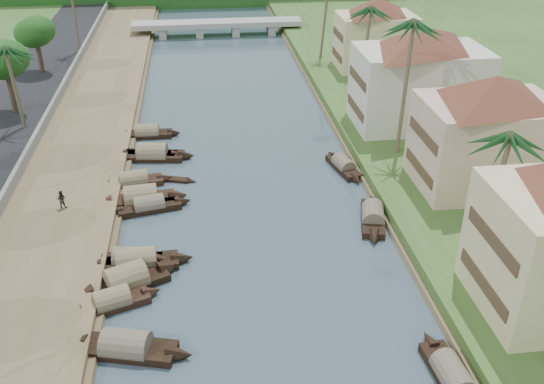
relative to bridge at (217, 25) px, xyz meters
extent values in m
plane|color=#3A4C57|center=(0.00, -72.00, -1.72)|extent=(220.00, 220.00, 0.00)
cube|color=brown|center=(-16.00, -52.00, -1.32)|extent=(10.00, 180.00, 0.80)
cube|color=#355120|center=(19.00, -52.00, -1.12)|extent=(16.00, 180.00, 1.20)
cube|color=slate|center=(-20.20, -52.00, -0.37)|extent=(0.40, 180.00, 1.10)
cube|color=#97968E|center=(0.00, 0.00, 0.28)|extent=(28.00, 4.00, 0.80)
cube|color=#97968E|center=(-9.00, 0.00, -0.82)|extent=(1.20, 3.50, 1.80)
cube|color=#97968E|center=(-3.00, 0.00, -0.82)|extent=(1.20, 3.50, 1.80)
cube|color=#97968E|center=(3.00, 0.00, -0.82)|extent=(1.20, 3.50, 1.80)
cube|color=#97968E|center=(9.00, 0.00, -0.82)|extent=(1.20, 3.50, 1.80)
cube|color=#4D3624|center=(12.95, -74.00, 1.48)|extent=(0.10, 6.40, 0.90)
cube|color=#4D3624|center=(12.95, -74.00, 4.68)|extent=(0.10, 6.40, 0.90)
cube|color=beige|center=(20.00, -58.00, 3.23)|extent=(11.00, 8.00, 7.50)
pyramid|color=brown|center=(20.00, -58.00, 8.08)|extent=(14.11, 14.11, 2.20)
cube|color=#4D3624|center=(14.45, -58.00, 1.35)|extent=(0.10, 6.40, 0.90)
cube|color=#4D3624|center=(14.45, -58.00, 4.35)|extent=(0.10, 6.40, 0.90)
cube|color=beige|center=(19.00, -44.00, 3.48)|extent=(13.00, 8.00, 8.00)
pyramid|color=brown|center=(19.00, -44.00, 8.58)|extent=(15.59, 15.59, 2.20)
cube|color=#4D3624|center=(12.45, -44.00, 1.48)|extent=(0.10, 6.40, 0.90)
cube|color=#4D3624|center=(12.45, -44.00, 4.68)|extent=(0.10, 6.40, 0.90)
cube|color=beige|center=(20.00, -24.00, 2.98)|extent=(10.00, 7.00, 7.00)
pyramid|color=brown|center=(20.00, -24.00, 7.58)|extent=(12.62, 12.62, 2.20)
cube|color=#4D3624|center=(14.95, -24.00, 1.23)|extent=(0.10, 5.60, 0.90)
cube|color=#4D3624|center=(14.95, -24.00, 4.03)|extent=(0.10, 5.60, 0.90)
cube|color=black|center=(-8.83, -73.89, -1.52)|extent=(6.26, 3.41, 0.70)
cone|color=black|center=(-5.63, -74.76, -1.44)|extent=(2.11, 2.11, 1.90)
cone|color=black|center=(-12.02, -73.01, -1.44)|extent=(2.11, 2.11, 1.90)
cylinder|color=#746857|center=(-8.83, -73.89, -1.14)|extent=(4.92, 3.11, 1.98)
cube|color=black|center=(-10.10, -69.46, -1.52)|extent=(5.08, 3.15, 0.70)
cone|color=black|center=(-7.58, -68.56, -1.44)|extent=(1.81, 1.85, 1.62)
cone|color=black|center=(-12.61, -70.35, -1.44)|extent=(1.81, 1.85, 1.62)
cylinder|color=#7C6D4F|center=(-10.10, -69.46, -1.14)|extent=(4.03, 2.83, 1.70)
cube|color=black|center=(-9.36, -67.34, -1.52)|extent=(6.08, 4.43, 0.70)
cone|color=black|center=(-6.51, -65.98, -1.44)|extent=(2.37, 2.51, 2.15)
cone|color=black|center=(-12.22, -68.70, -1.44)|extent=(2.37, 2.51, 2.15)
cylinder|color=#7C6D4F|center=(-9.36, -67.34, -1.14)|extent=(4.91, 3.93, 2.28)
cube|color=black|center=(-9.38, -64.72, -1.52)|extent=(4.79, 2.20, 0.70)
cone|color=black|center=(-6.83, -65.02, -1.44)|extent=(1.52, 1.64, 1.64)
cone|color=black|center=(-11.93, -64.41, -1.44)|extent=(1.52, 1.64, 1.64)
cylinder|color=#746857|center=(-9.38, -64.72, -1.14)|extent=(3.71, 2.13, 1.72)
cube|color=black|center=(-8.81, -65.12, -1.52)|extent=(6.07, 2.26, 0.70)
cone|color=black|center=(-5.51, -64.90, -1.44)|extent=(1.82, 1.79, 1.88)
cone|color=black|center=(-12.11, -65.33, -1.44)|extent=(1.82, 1.79, 1.88)
cylinder|color=#7C6D4F|center=(-8.81, -65.12, -1.14)|extent=(4.67, 2.24, 1.95)
cube|color=black|center=(-9.12, -55.73, -1.52)|extent=(6.02, 2.77, 0.70)
cone|color=black|center=(-5.90, -55.39, -1.44)|extent=(1.91, 2.12, 2.14)
cone|color=black|center=(-12.33, -56.07, -1.44)|extent=(1.91, 2.12, 2.14)
cylinder|color=#7C6D4F|center=(-9.12, -55.73, -1.14)|extent=(4.66, 2.71, 2.26)
cube|color=black|center=(-8.35, -57.04, -1.52)|extent=(5.47, 2.67, 0.70)
cone|color=black|center=(-5.51, -56.41, -1.44)|extent=(1.77, 1.70, 1.58)
cone|color=black|center=(-11.20, -57.67, -1.44)|extent=(1.77, 1.70, 1.58)
cylinder|color=#746857|center=(-8.35, -57.04, -1.14)|extent=(4.27, 2.46, 1.63)
cube|color=black|center=(-9.96, -52.36, -1.52)|extent=(5.35, 2.57, 0.70)
cone|color=black|center=(-7.15, -51.85, -1.44)|extent=(1.73, 1.75, 1.68)
cone|color=black|center=(-12.76, -52.87, -1.44)|extent=(1.73, 1.75, 1.68)
cylinder|color=#7C6D4F|center=(-9.96, -52.36, -1.14)|extent=(4.17, 2.42, 1.75)
cube|color=black|center=(-8.54, -46.89, -1.52)|extent=(6.22, 2.84, 0.70)
cone|color=black|center=(-5.23, -47.34, -1.44)|extent=(1.98, 2.07, 2.04)
cone|color=black|center=(-11.84, -46.45, -1.44)|extent=(1.98, 2.07, 2.04)
cylinder|color=#7C6D4F|center=(-8.54, -46.89, -1.14)|extent=(4.83, 2.74, 2.14)
cube|color=black|center=(-8.83, -46.41, -1.52)|extent=(5.48, 2.65, 0.70)
cone|color=black|center=(-5.98, -47.09, -1.44)|extent=(1.76, 1.63, 1.49)
cone|color=black|center=(-11.69, -45.73, -1.44)|extent=(1.76, 1.63, 1.49)
cylinder|color=#746857|center=(-8.83, -46.41, -1.14)|extent=(4.28, 2.42, 1.53)
cube|color=black|center=(-9.35, -41.39, -1.52)|extent=(5.21, 1.82, 0.70)
cone|color=black|center=(-6.48, -41.47, -1.44)|extent=(1.53, 1.55, 1.68)
cone|color=black|center=(-12.22, -41.32, -1.44)|extent=(1.53, 1.55, 1.68)
cylinder|color=#7C6D4F|center=(-9.35, -41.39, -1.14)|extent=(3.99, 1.85, 1.75)
cube|color=black|center=(9.57, -78.58, -1.52)|extent=(2.00, 5.78, 0.70)
cone|color=black|center=(9.35, -75.43, -1.44)|extent=(1.56, 1.71, 1.64)
cylinder|color=#746857|center=(9.57, -78.58, -1.14)|extent=(1.97, 4.45, 1.68)
cube|color=black|center=(9.82, -61.09, -1.52)|extent=(3.00, 5.81, 0.70)
cone|color=black|center=(10.54, -58.08, -1.44)|extent=(1.91, 1.92, 1.77)
cone|color=black|center=(9.11, -64.09, -1.44)|extent=(1.91, 1.92, 1.77)
cylinder|color=#746857|center=(9.82, -61.09, -1.14)|extent=(2.77, 4.55, 1.83)
cube|color=black|center=(9.58, -51.59, -1.52)|extent=(2.56, 5.34, 0.70)
cone|color=black|center=(8.95, -48.80, -1.44)|extent=(1.61, 1.71, 1.49)
cone|color=black|center=(10.20, -54.38, -1.44)|extent=(1.61, 1.71, 1.49)
cylinder|color=#746857|center=(9.58, -51.59, -1.14)|extent=(2.35, 4.17, 1.53)
cube|color=black|center=(-6.87, -51.70, -1.62)|extent=(3.93, 1.95, 0.35)
cone|color=black|center=(-4.80, -52.38, -1.62)|extent=(1.16, 1.04, 0.78)
cone|color=black|center=(-8.94, -51.02, -1.62)|extent=(1.16, 1.04, 0.78)
cylinder|color=brown|center=(16.00, -67.77, 4.02)|extent=(0.95, 0.36, 9.09)
sphere|color=#16441B|center=(16.00, -67.77, 8.38)|extent=(3.20, 3.20, 3.20)
cylinder|color=brown|center=(15.00, -50.89, 5.78)|extent=(0.62, 0.36, 12.61)
sphere|color=#16441B|center=(15.00, -50.89, 11.83)|extent=(3.20, 3.20, 3.20)
cylinder|color=brown|center=(16.00, -32.98, 4.44)|extent=(1.08, 0.36, 9.92)
sphere|color=#16441B|center=(16.00, -32.98, 9.20)|extent=(3.20, 3.20, 3.20)
cylinder|color=brown|center=(-22.00, -40.43, 3.86)|extent=(0.69, 0.36, 8.38)
sphere|color=#16441B|center=(-22.00, -40.43, 7.88)|extent=(3.20, 3.20, 3.20)
cylinder|color=brown|center=(14.00, -18.52, 4.93)|extent=(1.20, 0.36, 10.90)
cylinder|color=brown|center=(-20.50, -12.26, 5.24)|extent=(0.44, 0.36, 11.13)
cylinder|color=#4C3B2B|center=(-24.00, -35.65, 1.64)|extent=(0.60, 0.60, 4.01)
ellipsoid|color=#133E11|center=(-24.00, -35.65, 5.47)|extent=(4.73, 4.73, 3.89)
cylinder|color=#4C3B2B|center=(-24.00, -21.10, 1.43)|extent=(0.60, 0.60, 3.58)
ellipsoid|color=#133E11|center=(-24.00, -21.10, 4.85)|extent=(4.54, 4.54, 3.73)
cylinder|color=#4C3B2B|center=(24.00, -40.26, 1.39)|extent=(0.60, 0.60, 3.91)
ellipsoid|color=#133E11|center=(24.00, -40.26, 5.13)|extent=(5.03, 5.03, 4.13)
imported|color=#332B23|center=(-15.33, -57.04, -0.14)|extent=(0.80, 0.65, 1.57)
camera|label=1|loc=(-3.57, -101.89, 24.27)|focal=40.00mm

